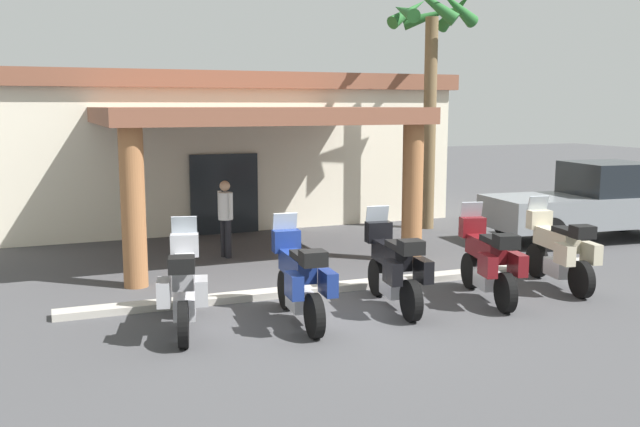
% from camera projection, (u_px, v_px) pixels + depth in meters
% --- Properties ---
extents(ground_plane, '(80.00, 80.00, 0.00)m').
position_uv_depth(ground_plane, '(333.00, 309.00, 11.60)').
color(ground_plane, '#424244').
extents(motel_building, '(14.11, 11.39, 4.23)m').
position_uv_depth(motel_building, '(200.00, 146.00, 20.69)').
color(motel_building, silver).
rests_on(motel_building, ground_plane).
extents(motorcycle_silver, '(0.92, 2.19, 1.61)m').
position_uv_depth(motorcycle_silver, '(184.00, 285.00, 10.39)').
color(motorcycle_silver, black).
rests_on(motorcycle_silver, ground_plane).
extents(motorcycle_blue, '(0.72, 2.21, 1.61)m').
position_uv_depth(motorcycle_blue, '(300.00, 279.00, 10.77)').
color(motorcycle_blue, black).
rests_on(motorcycle_blue, ground_plane).
extents(motorcycle_black, '(0.75, 2.21, 1.61)m').
position_uv_depth(motorcycle_black, '(394.00, 267.00, 11.57)').
color(motorcycle_black, black).
rests_on(motorcycle_black, ground_plane).
extents(motorcycle_maroon, '(0.92, 2.19, 1.61)m').
position_uv_depth(motorcycle_maroon, '(488.00, 261.00, 12.05)').
color(motorcycle_maroon, black).
rests_on(motorcycle_maroon, ground_plane).
extents(motorcycle_cream, '(0.85, 2.20, 1.61)m').
position_uv_depth(motorcycle_cream, '(560.00, 250.00, 12.90)').
color(motorcycle_cream, black).
rests_on(motorcycle_cream, ground_plane).
extents(pedestrian, '(0.32, 0.50, 1.72)m').
position_uv_depth(pedestrian, '(225.00, 213.00, 15.42)').
color(pedestrian, black).
rests_on(pedestrian, ground_plane).
extents(pickup_truck_gray, '(5.34, 2.32, 1.95)m').
position_uv_depth(pickup_truck_gray, '(593.00, 203.00, 17.43)').
color(pickup_truck_gray, black).
rests_on(pickup_truck_gray, ground_plane).
extents(palm_tree_near_portico, '(2.29, 2.42, 6.55)m').
position_uv_depth(palm_tree_near_portico, '(431.00, 51.00, 18.57)').
color(palm_tree_near_portico, brown).
rests_on(palm_tree_near_portico, ground_plane).
extents(curb_strip, '(10.67, 0.36, 0.12)m').
position_uv_depth(curb_strip, '(359.00, 285.00, 12.94)').
color(curb_strip, '#ADA89E').
rests_on(curb_strip, ground_plane).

